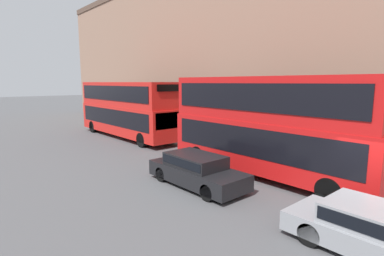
# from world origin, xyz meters

# --- Properties ---
(ground_plane) EXTENTS (200.00, 200.00, 0.00)m
(ground_plane) POSITION_xyz_m (0.00, 0.00, 0.00)
(ground_plane) COLOR #515154
(bus_leading) EXTENTS (2.59, 10.13, 4.58)m
(bus_leading) POSITION_xyz_m (1.60, 4.89, 2.52)
(bus_leading) COLOR red
(bus_leading) RESTS_ON ground
(bus_second_in_queue) EXTENTS (2.59, 11.23, 4.34)m
(bus_second_in_queue) POSITION_xyz_m (1.60, 18.03, 2.39)
(bus_second_in_queue) COLOR red
(bus_second_in_queue) RESTS_ON ground
(car_dark_sedan) EXTENTS (1.90, 4.75, 1.25)m
(car_dark_sedan) POSITION_xyz_m (-1.80, -0.96, 0.67)
(car_dark_sedan) COLOR gray
(car_dark_sedan) RESTS_ON ground
(car_hatchback) EXTENTS (1.78, 4.56, 1.34)m
(car_hatchback) POSITION_xyz_m (-1.80, 6.00, 0.71)
(car_hatchback) COLOR black
(car_hatchback) RESTS_ON ground
(pedestrian) EXTENTS (0.36, 0.36, 1.65)m
(pedestrian) POSITION_xyz_m (4.60, 12.95, 0.76)
(pedestrian) COLOR brown
(pedestrian) RESTS_ON ground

